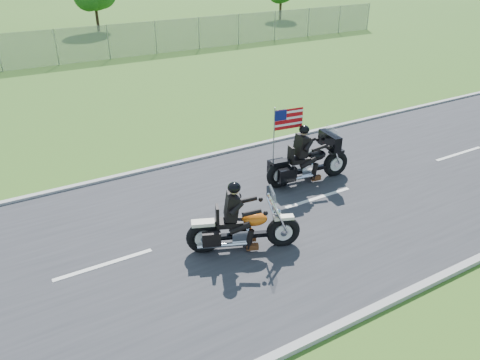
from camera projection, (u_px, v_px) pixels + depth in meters
ground at (187, 240)px, 11.25m from camera, size 420.00×420.00×0.00m
road at (187, 240)px, 11.24m from camera, size 120.00×8.00×0.04m
curb_north at (132, 174)px, 14.34m from camera, size 120.00×0.18×0.12m
curb_south at (284, 353)px, 8.11m from camera, size 120.00×0.18×0.12m
motorcycle_lead at (242, 229)px, 10.66m from camera, size 2.53×1.30×1.79m
motorcycle_follow at (308, 163)px, 13.69m from camera, size 2.73×0.97×2.28m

